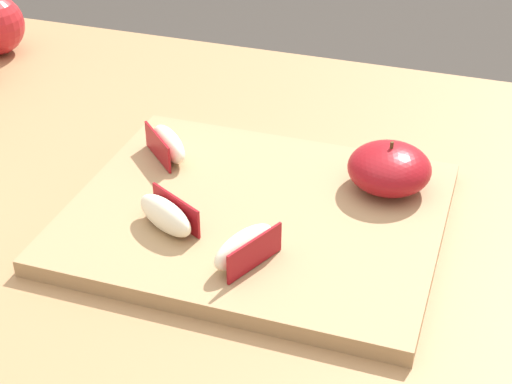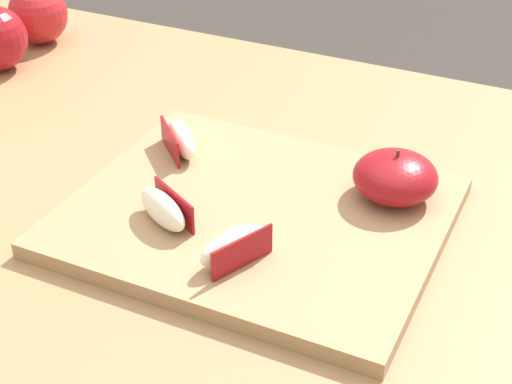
{
  "view_description": "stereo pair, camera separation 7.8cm",
  "coord_description": "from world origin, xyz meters",
  "px_view_note": "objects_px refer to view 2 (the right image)",
  "views": [
    {
      "loc": [
        0.27,
        -0.65,
        1.19
      ],
      "look_at": [
        0.06,
        -0.03,
        0.76
      ],
      "focal_mm": 55.82,
      "sensor_mm": 36.0,
      "label": 1
    },
    {
      "loc": [
        0.35,
        -0.62,
        1.19
      ],
      "look_at": [
        0.06,
        -0.03,
        0.76
      ],
      "focal_mm": 55.82,
      "sensor_mm": 36.0,
      "label": 2
    }
  ],
  "objects_px": {
    "apple_wedge_front": "(180,139)",
    "apple_wedge_middle": "(164,209)",
    "cutting_board": "(256,216)",
    "whole_apple_crimson": "(38,14)",
    "apple_half_skin_up": "(395,177)",
    "apple_wedge_right": "(234,246)"
  },
  "relations": [
    {
      "from": "apple_wedge_right",
      "to": "apple_half_skin_up",
      "type": "bearing_deg",
      "value": 59.01
    },
    {
      "from": "apple_wedge_right",
      "to": "apple_wedge_middle",
      "type": "distance_m",
      "value": 0.09
    },
    {
      "from": "apple_wedge_middle",
      "to": "whole_apple_crimson",
      "type": "distance_m",
      "value": 0.55
    },
    {
      "from": "apple_half_skin_up",
      "to": "apple_wedge_right",
      "type": "bearing_deg",
      "value": -120.99
    },
    {
      "from": "cutting_board",
      "to": "apple_wedge_middle",
      "type": "distance_m",
      "value": 0.1
    },
    {
      "from": "apple_half_skin_up",
      "to": "apple_wedge_middle",
      "type": "distance_m",
      "value": 0.23
    },
    {
      "from": "apple_half_skin_up",
      "to": "apple_wedge_middle",
      "type": "bearing_deg",
      "value": -143.11
    },
    {
      "from": "apple_wedge_right",
      "to": "whole_apple_crimson",
      "type": "relative_size",
      "value": 0.8
    },
    {
      "from": "apple_wedge_front",
      "to": "apple_wedge_middle",
      "type": "height_order",
      "value": "same"
    },
    {
      "from": "cutting_board",
      "to": "apple_wedge_middle",
      "type": "height_order",
      "value": "apple_wedge_middle"
    },
    {
      "from": "cutting_board",
      "to": "apple_wedge_front",
      "type": "xyz_separation_m",
      "value": [
        -0.12,
        0.07,
        0.02
      ]
    },
    {
      "from": "apple_wedge_right",
      "to": "apple_wedge_front",
      "type": "bearing_deg",
      "value": 133.48
    },
    {
      "from": "cutting_board",
      "to": "apple_half_skin_up",
      "type": "xyz_separation_m",
      "value": [
        0.12,
        0.08,
        0.03
      ]
    },
    {
      "from": "apple_half_skin_up",
      "to": "apple_wedge_middle",
      "type": "xyz_separation_m",
      "value": [
        -0.19,
        -0.14,
        -0.01
      ]
    },
    {
      "from": "apple_wedge_right",
      "to": "cutting_board",
      "type": "bearing_deg",
      "value": 102.06
    },
    {
      "from": "cutting_board",
      "to": "whole_apple_crimson",
      "type": "xyz_separation_m",
      "value": [
        -0.5,
        0.29,
        0.04
      ]
    },
    {
      "from": "apple_wedge_right",
      "to": "apple_wedge_middle",
      "type": "bearing_deg",
      "value": 164.58
    },
    {
      "from": "whole_apple_crimson",
      "to": "apple_half_skin_up",
      "type": "bearing_deg",
      "value": -18.78
    },
    {
      "from": "apple_wedge_front",
      "to": "apple_wedge_right",
      "type": "relative_size",
      "value": 0.91
    },
    {
      "from": "apple_wedge_front",
      "to": "cutting_board",
      "type": "bearing_deg",
      "value": -27.99
    },
    {
      "from": "cutting_board",
      "to": "apple_half_skin_up",
      "type": "distance_m",
      "value": 0.15
    },
    {
      "from": "cutting_board",
      "to": "apple_wedge_right",
      "type": "distance_m",
      "value": 0.09
    }
  ]
}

